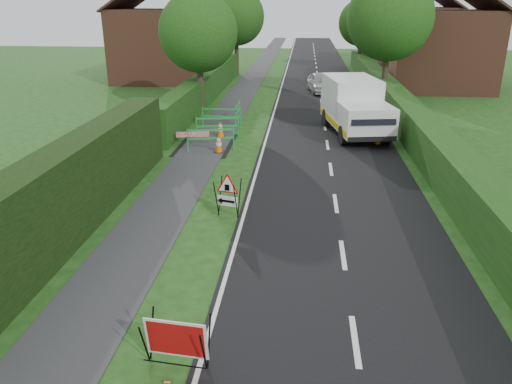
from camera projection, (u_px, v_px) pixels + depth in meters
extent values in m
plane|color=#193F12|center=(242.00, 270.00, 12.17)|extent=(120.00, 120.00, 0.00)
cube|color=black|center=(317.00, 74.00, 44.45)|extent=(6.00, 90.00, 0.02)
cube|color=#2D2D30|center=(256.00, 73.00, 44.94)|extent=(2.00, 90.00, 0.02)
cube|color=black|center=(46.00, 261.00, 12.62)|extent=(1.10, 18.00, 2.50)
cube|color=#14380F|center=(207.00, 99.00, 33.05)|extent=(1.00, 24.00, 1.80)
cube|color=#14380F|center=(400.00, 124.00, 26.46)|extent=(1.20, 50.00, 1.50)
cube|color=brown|center=(163.00, 46.00, 39.93)|extent=(7.00, 7.00, 5.50)
cube|color=brown|center=(438.00, 50.00, 36.21)|extent=(7.00, 7.00, 5.50)
cube|color=brown|center=(414.00, 37.00, 49.13)|extent=(7.00, 7.00, 5.50)
cylinder|color=#2D2116|center=(201.00, 90.00, 28.82)|extent=(0.36, 0.36, 2.62)
sphere|color=#123C10|center=(198.00, 32.00, 27.68)|extent=(4.40, 4.40, 4.40)
cylinder|color=#2D2116|center=(384.00, 79.00, 31.50)|extent=(0.36, 0.36, 2.97)
sphere|color=#123C10|center=(390.00, 17.00, 30.17)|extent=(5.20, 5.20, 5.20)
cylinder|color=#2D2116|center=(237.00, 58.00, 43.65)|extent=(0.36, 0.36, 2.80)
sphere|color=#123C10|center=(236.00, 17.00, 42.41)|extent=(4.80, 4.80, 4.80)
cylinder|color=#2D2116|center=(359.00, 57.00, 46.46)|extent=(0.36, 0.36, 2.45)
sphere|color=#123C10|center=(362.00, 23.00, 45.37)|extent=(4.20, 4.20, 4.20)
cylinder|color=black|center=(144.00, 344.00, 8.79)|extent=(0.07, 0.33, 0.94)
cylinder|color=black|center=(152.00, 332.00, 9.11)|extent=(0.07, 0.33, 0.94)
cylinder|color=black|center=(203.00, 352.00, 8.60)|extent=(0.07, 0.33, 0.94)
cylinder|color=black|center=(209.00, 340.00, 8.91)|extent=(0.07, 0.33, 0.94)
cylinder|color=black|center=(174.00, 364.00, 8.79)|extent=(1.14, 0.14, 0.03)
cube|color=white|center=(176.00, 339.00, 8.80)|extent=(1.16, 0.25, 0.82)
cube|color=#B00C0E|center=(176.00, 340.00, 8.79)|extent=(1.05, 0.22, 0.71)
cylinder|color=black|center=(216.00, 199.00, 14.91)|extent=(0.12, 0.36, 1.17)
cylinder|color=black|center=(220.00, 195.00, 15.17)|extent=(0.12, 0.36, 1.17)
cylinder|color=black|center=(236.00, 202.00, 14.71)|extent=(0.12, 0.36, 1.17)
cylinder|color=black|center=(239.00, 198.00, 14.97)|extent=(0.12, 0.36, 1.17)
cube|color=white|center=(228.00, 201.00, 14.95)|extent=(0.64, 0.18, 0.32)
cube|color=black|center=(227.00, 201.00, 14.94)|extent=(0.45, 0.13, 0.07)
cone|color=black|center=(220.00, 200.00, 15.02)|extent=(0.19, 0.22, 0.19)
cube|color=black|center=(227.00, 188.00, 14.77)|extent=(0.15, 0.05, 0.19)
cube|color=silver|center=(351.00, 99.00, 24.81)|extent=(2.83, 3.93, 2.15)
cube|color=silver|center=(366.00, 120.00, 22.43)|extent=(2.61, 2.68, 1.32)
cube|color=black|center=(374.00, 118.00, 21.28)|extent=(1.98, 0.60, 0.60)
cube|color=yellow|center=(332.00, 121.00, 24.06)|extent=(1.00, 5.43, 0.27)
cube|color=yellow|center=(378.00, 120.00, 24.24)|extent=(1.00, 5.43, 0.27)
cube|color=black|center=(372.00, 139.00, 21.62)|extent=(2.18, 0.52, 0.22)
cylinder|color=black|center=(343.00, 135.00, 22.54)|extent=(0.42, 0.93, 0.89)
cylinder|color=black|center=(386.00, 134.00, 22.70)|extent=(0.42, 0.93, 0.89)
cylinder|color=black|center=(326.00, 118.00, 25.89)|extent=(0.42, 0.93, 0.89)
cylinder|color=black|center=(364.00, 117.00, 26.04)|extent=(0.42, 0.93, 0.89)
cube|color=black|center=(378.00, 144.00, 22.77)|extent=(0.38, 0.38, 0.04)
cone|color=orange|center=(379.00, 135.00, 22.63)|extent=(0.32, 0.32, 0.75)
cylinder|color=white|center=(378.00, 136.00, 22.64)|extent=(0.25, 0.25, 0.14)
cylinder|color=white|center=(379.00, 132.00, 22.58)|extent=(0.17, 0.17, 0.10)
cube|color=black|center=(385.00, 139.00, 23.65)|extent=(0.38, 0.38, 0.04)
cone|color=orange|center=(386.00, 130.00, 23.51)|extent=(0.32, 0.32, 0.75)
cylinder|color=white|center=(386.00, 131.00, 23.52)|extent=(0.25, 0.25, 0.14)
cylinder|color=white|center=(387.00, 127.00, 23.45)|extent=(0.17, 0.17, 0.10)
cube|color=black|center=(365.00, 122.00, 26.87)|extent=(0.38, 0.38, 0.04)
cone|color=orange|center=(365.00, 115.00, 26.73)|extent=(0.32, 0.32, 0.75)
cylinder|color=white|center=(365.00, 115.00, 26.74)|extent=(0.25, 0.25, 0.14)
cylinder|color=white|center=(366.00, 112.00, 26.67)|extent=(0.17, 0.17, 0.10)
cube|color=black|center=(219.00, 152.00, 21.55)|extent=(0.38, 0.38, 0.04)
cone|color=orange|center=(219.00, 143.00, 21.41)|extent=(0.32, 0.32, 0.75)
cylinder|color=white|center=(219.00, 144.00, 21.42)|extent=(0.25, 0.25, 0.14)
cylinder|color=white|center=(219.00, 140.00, 21.36)|extent=(0.17, 0.17, 0.10)
cube|color=black|center=(221.00, 137.00, 23.97)|extent=(0.38, 0.38, 0.04)
cone|color=orange|center=(220.00, 129.00, 23.83)|extent=(0.32, 0.32, 0.75)
cylinder|color=white|center=(220.00, 129.00, 23.84)|extent=(0.25, 0.25, 0.14)
cylinder|color=white|center=(220.00, 126.00, 23.77)|extent=(0.17, 0.17, 0.10)
cube|color=#1A9134|center=(188.00, 140.00, 21.51)|extent=(0.06, 0.06, 1.00)
cube|color=#1A9134|center=(234.00, 139.00, 21.79)|extent=(0.06, 0.06, 1.00)
cube|color=#1A9134|center=(210.00, 130.00, 21.50)|extent=(1.95, 0.54, 0.08)
cube|color=#1A9134|center=(211.00, 138.00, 21.63)|extent=(1.95, 0.54, 0.08)
cube|color=#1A9134|center=(188.00, 151.00, 21.68)|extent=(0.14, 0.35, 0.04)
cube|color=#1A9134|center=(234.00, 149.00, 21.97)|extent=(0.14, 0.35, 0.04)
cube|color=#1A9134|center=(196.00, 127.00, 23.68)|extent=(0.06, 0.06, 1.00)
cube|color=#1A9134|center=(239.00, 127.00, 23.83)|extent=(0.06, 0.06, 1.00)
cube|color=#1A9134|center=(217.00, 118.00, 23.61)|extent=(1.98, 0.40, 0.08)
cube|color=#1A9134|center=(218.00, 126.00, 23.74)|extent=(1.98, 0.40, 0.08)
cube|color=#1A9134|center=(197.00, 137.00, 23.86)|extent=(0.12, 0.36, 0.04)
cube|color=#1A9134|center=(239.00, 136.00, 24.01)|extent=(0.12, 0.36, 0.04)
cube|color=#1A9134|center=(203.00, 117.00, 25.85)|extent=(0.05, 0.05, 1.00)
cube|color=#1A9134|center=(241.00, 118.00, 25.63)|extent=(0.05, 0.05, 1.00)
cube|color=#1A9134|center=(222.00, 109.00, 25.59)|extent=(2.00, 0.10, 0.08)
cube|color=#1A9134|center=(222.00, 116.00, 25.72)|extent=(2.00, 0.10, 0.08)
cube|color=#1A9134|center=(203.00, 126.00, 26.02)|extent=(0.07, 0.35, 0.04)
cube|color=#1A9134|center=(241.00, 127.00, 25.80)|extent=(0.07, 0.35, 0.04)
cube|color=#1A9134|center=(236.00, 117.00, 25.76)|extent=(0.05, 0.05, 1.00)
cube|color=#1A9134|center=(240.00, 109.00, 27.62)|extent=(0.05, 0.05, 1.00)
cube|color=#1A9134|center=(238.00, 105.00, 26.54)|extent=(0.09, 2.00, 0.08)
cube|color=#1A9134|center=(238.00, 112.00, 26.67)|extent=(0.09, 2.00, 0.08)
cube|color=#1A9134|center=(236.00, 126.00, 25.93)|extent=(0.35, 0.07, 0.04)
cube|color=#1A9134|center=(240.00, 118.00, 27.80)|extent=(0.35, 0.07, 0.04)
cube|color=red|center=(193.00, 144.00, 22.84)|extent=(1.48, 0.33, 0.25)
cylinder|color=#BF7F4C|center=(168.00, 384.00, 8.56)|extent=(0.12, 0.07, 0.07)
imported|color=silver|center=(321.00, 83.00, 35.38)|extent=(2.19, 4.22, 1.37)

